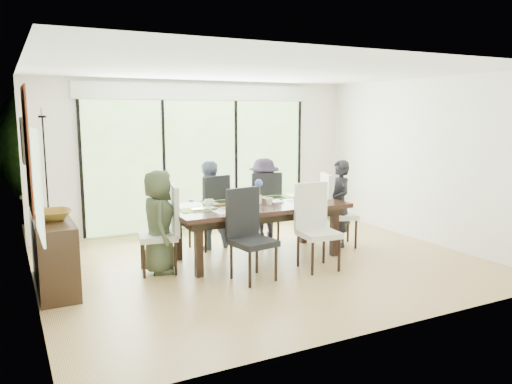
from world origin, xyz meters
name	(u,v)px	position (x,y,z in m)	size (l,w,h in m)	color
floor	(264,264)	(0.00, 0.00, -0.01)	(6.00, 5.00, 0.01)	olive
ceiling	(264,70)	(0.00, 0.00, 2.71)	(6.00, 5.00, 0.01)	white
wall_back	(200,156)	(0.00, 2.51, 1.35)	(6.00, 0.02, 2.70)	white
wall_front	(388,197)	(0.00, -2.51, 1.35)	(6.00, 0.02, 2.70)	white
wall_left	(27,184)	(-3.01, 0.00, 1.35)	(0.02, 5.00, 2.70)	silver
wall_right	(424,160)	(3.01, 0.00, 1.35)	(0.02, 5.00, 2.70)	silver
glass_doors	(201,164)	(0.00, 2.47, 1.20)	(4.20, 0.02, 2.30)	#598C3F
blinds_header	(200,92)	(0.00, 2.46, 2.50)	(4.40, 0.06, 0.28)	white
mullion_a	(81,170)	(-2.10, 2.46, 1.20)	(0.05, 0.04, 2.30)	black
mullion_b	(164,166)	(-0.70, 2.46, 1.20)	(0.05, 0.04, 2.30)	black
mullion_c	(236,162)	(0.70, 2.46, 1.20)	(0.05, 0.04, 2.30)	black
mullion_d	(299,159)	(2.10, 2.46, 1.20)	(0.05, 0.04, 2.30)	black
side_window	(37,184)	(-2.97, -1.20, 1.50)	(0.02, 0.90, 1.00)	#8CAD7F
deck	(186,221)	(0.00, 3.40, -0.05)	(6.00, 1.80, 0.10)	brown
rail_top	(173,187)	(0.00, 4.20, 0.55)	(6.00, 0.08, 0.06)	#4F3322
foliage_left	(77,145)	(-1.80, 5.20, 1.44)	(3.20, 3.20, 3.20)	#14380F
foliage_mid	(167,126)	(0.40, 5.80, 1.80)	(4.00, 4.00, 4.00)	#14380F
foliage_right	(248,148)	(2.20, 5.00, 1.26)	(2.80, 2.80, 2.80)	#14380F
foliage_far	(120,133)	(-0.60, 6.50, 1.62)	(3.60, 3.60, 3.60)	#14380F
table_top	(257,206)	(0.04, 0.30, 0.78)	(2.59, 1.19, 0.06)	black
table_apron	(257,213)	(0.04, 0.30, 0.68)	(2.37, 0.97, 0.11)	black
table_leg_fl	(199,249)	(-1.04, -0.13, 0.37)	(0.10, 0.10, 0.74)	black
table_leg_fr	(334,231)	(1.12, -0.13, 0.37)	(0.10, 0.10, 0.74)	black
table_leg_bl	(178,235)	(-1.04, 0.73, 0.37)	(0.10, 0.10, 0.74)	black
table_leg_br	(303,220)	(1.12, 0.73, 0.37)	(0.10, 0.10, 0.74)	black
chair_left_end	(158,229)	(-1.46, 0.30, 0.59)	(0.50, 0.50, 1.19)	beige
chair_right_end	(340,210)	(1.54, 0.30, 0.59)	(0.50, 0.50, 1.19)	white
chair_far_left	(207,211)	(-0.41, 1.15, 0.59)	(0.50, 0.50, 1.19)	black
chair_far_right	(263,206)	(0.59, 1.15, 0.59)	(0.50, 0.50, 1.19)	black
chair_near_left	(253,235)	(-0.46, -0.57, 0.59)	(0.50, 0.50, 1.19)	black
chair_near_right	(319,227)	(0.54, -0.57, 0.59)	(0.50, 0.50, 1.19)	silver
person_left_end	(159,222)	(-1.44, 0.30, 0.70)	(0.65, 0.41, 1.39)	#39432D
person_right_end	(339,203)	(1.52, 0.30, 0.70)	(0.65, 0.41, 1.39)	black
person_far_left	(208,205)	(-0.41, 1.13, 0.70)	(0.65, 0.41, 1.39)	slate
person_far_right	(264,200)	(0.59, 1.13, 0.70)	(0.65, 0.41, 1.39)	#281F2F
placemat_left	(196,210)	(-0.91, 0.30, 0.81)	(0.47, 0.35, 0.01)	#87AA3D
placemat_right	(312,199)	(0.99, 0.30, 0.81)	(0.47, 0.35, 0.01)	#78A33A
placemat_far_l	(218,202)	(-0.41, 0.70, 0.81)	(0.47, 0.35, 0.01)	#8AB03E
placemat_far_r	(277,197)	(0.59, 0.70, 0.81)	(0.47, 0.35, 0.01)	#8CBF44
placemat_paper	(231,211)	(-0.51, 0.00, 0.81)	(0.47, 0.35, 0.01)	white
tablet_far_l	(226,201)	(-0.31, 0.65, 0.82)	(0.28, 0.19, 0.01)	black
tablet_far_r	(275,197)	(0.54, 0.65, 0.82)	(0.26, 0.18, 0.01)	black
papers	(300,201)	(0.74, 0.25, 0.81)	(0.32, 0.24, 0.00)	white
platter_base	(231,210)	(-0.51, 0.00, 0.83)	(0.28, 0.28, 0.03)	white
platter_snacks	(231,208)	(-0.51, 0.00, 0.85)	(0.22, 0.22, 0.02)	#C16C16
vase	(259,199)	(0.09, 0.35, 0.87)	(0.09, 0.09, 0.13)	silver
hyacinth_stems	(259,190)	(0.09, 0.35, 1.00)	(0.04, 0.04, 0.17)	#337226
hyacinth_blooms	(259,183)	(0.09, 0.35, 1.11)	(0.12, 0.12, 0.12)	#4551AD
laptop	(205,209)	(-0.81, 0.20, 0.82)	(0.36, 0.23, 0.03)	silver
cup_a	(209,203)	(-0.66, 0.45, 0.86)	(0.13, 0.13, 0.10)	white
cup_b	(269,201)	(0.19, 0.20, 0.86)	(0.11, 0.11, 0.10)	white
cup_c	(300,196)	(0.84, 0.40, 0.86)	(0.13, 0.13, 0.10)	white
book	(271,202)	(0.29, 0.35, 0.82)	(0.18, 0.24, 0.02)	white
sideboard	(54,252)	(-2.76, 0.34, 0.43)	(0.43, 1.54, 0.87)	black
bowl	(52,215)	(-2.76, 0.24, 0.92)	(0.46, 0.46, 0.11)	brown
candlestick_base	(49,212)	(-2.76, 0.69, 0.88)	(0.10, 0.10, 0.04)	black
candlestick_shaft	(45,164)	(-2.76, 0.69, 1.49)	(0.02, 0.02, 1.20)	black
candlestick_pan	(42,117)	(-2.76, 0.69, 2.09)	(0.10, 0.10, 0.03)	black
candle	(42,112)	(-2.76, 0.69, 2.14)	(0.03, 0.03, 0.10)	silver
tapestry	(27,150)	(-2.97, 0.40, 1.70)	(0.02, 1.00, 1.50)	maroon
art_frame	(22,140)	(-2.97, 1.70, 1.75)	(0.03, 0.55, 0.65)	black
art_canvas	(24,140)	(-2.95, 1.70, 1.75)	(0.01, 0.45, 0.55)	#18484D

